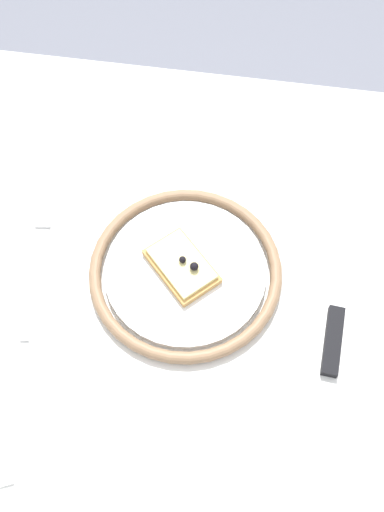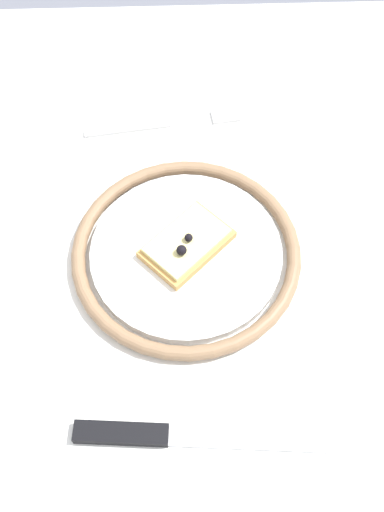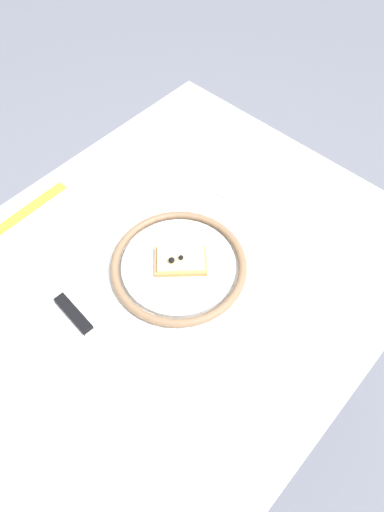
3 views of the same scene
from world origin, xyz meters
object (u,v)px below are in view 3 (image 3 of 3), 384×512
fork (237,202)px  dining_table (168,306)px  plate (179,265)px  knife (85,326)px  napkin (164,143)px  measuring_tape (2,228)px  pizza_slice_near (181,260)px

fork → dining_table: bearing=4.2°
plate → knife: size_ratio=1.06×
plate → napkin: 0.34m
knife → fork: size_ratio=1.20×
dining_table → fork: bearing=-175.8°
napkin → plate: bearing=49.1°
measuring_tape → plate: bearing=116.5°
fork → pizza_slice_near: bearing=6.8°
knife → dining_table: bearing=170.0°
knife → measuring_tape: knife is taller
measuring_tape → napkin: bearing=169.4°
plate → fork: size_ratio=1.26×
dining_table → measuring_tape: (0.14, -0.32, 0.12)m
knife → napkin: knife is taller
knife → measuring_tape: 0.29m
knife → measuring_tape: (-0.03, -0.29, -0.00)m
plate → measuring_tape: 0.37m
napkin → pizza_slice_near: bearing=49.8°
fork → napkin: size_ratio=1.72×
measuring_tape → knife: bearing=83.1°
plate → pizza_slice_near: (-0.00, 0.00, 0.01)m
napkin → knife: bearing=27.9°
dining_table → knife: (0.17, -0.03, 0.12)m
pizza_slice_near → measuring_tape: bearing=-61.7°
pizza_slice_near → fork: bearing=-173.2°
plate → pizza_slice_near: bearing=168.4°
pizza_slice_near → knife: size_ratio=0.46×
pizza_slice_near → fork: (-0.19, -0.02, -0.02)m
knife → measuring_tape: size_ratio=0.77×
napkin → fork: bearing=83.8°
pizza_slice_near → measuring_tape: (0.17, -0.32, -0.02)m
pizza_slice_near → measuring_tape: 0.37m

